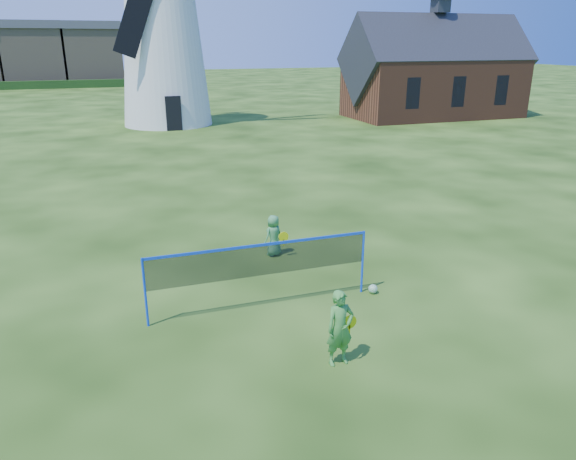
% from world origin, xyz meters
% --- Properties ---
extents(ground, '(220.00, 220.00, 0.00)m').
position_xyz_m(ground, '(0.00, 0.00, 0.00)').
color(ground, black).
rests_on(ground, ground).
extents(windmill, '(14.82, 6.23, 19.44)m').
position_xyz_m(windmill, '(0.97, 29.20, 6.56)').
color(windmill, white).
rests_on(windmill, ground).
extents(chapel, '(13.85, 6.71, 11.71)m').
position_xyz_m(chapel, '(21.47, 26.76, 3.29)').
color(chapel, brown).
rests_on(chapel, ground).
extents(badminton_net, '(5.05, 0.05, 1.55)m').
position_xyz_m(badminton_net, '(-0.71, -0.29, 1.14)').
color(badminton_net, blue).
rests_on(badminton_net, ground).
extents(player_girl, '(0.70, 0.39, 1.47)m').
position_xyz_m(player_girl, '(0.04, -2.87, 0.74)').
color(player_girl, '#429039').
rests_on(player_girl, ground).
extents(player_boy, '(0.70, 0.57, 1.17)m').
position_xyz_m(player_boy, '(0.52, 2.65, 0.58)').
color(player_boy, '#448E51').
rests_on(player_boy, ground).
extents(play_ball, '(0.22, 0.22, 0.22)m').
position_xyz_m(play_ball, '(2.02, -0.45, 0.11)').
color(play_ball, green).
rests_on(play_ball, ground).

